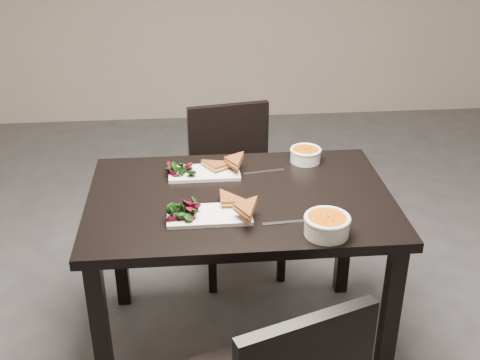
# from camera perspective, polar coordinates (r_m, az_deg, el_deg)

# --- Properties ---
(ground) EXTENTS (5.00, 5.00, 0.00)m
(ground) POSITION_cam_1_polar(r_m,az_deg,el_deg) (3.08, 3.80, -10.66)
(ground) COLOR #47474C
(ground) RESTS_ON ground
(table) EXTENTS (1.20, 0.80, 0.75)m
(table) POSITION_cam_1_polar(r_m,az_deg,el_deg) (2.41, 0.00, -3.57)
(table) COLOR black
(table) RESTS_ON ground
(chair_far) EXTENTS (0.49, 0.49, 0.85)m
(chair_far) POSITION_cam_1_polar(r_m,az_deg,el_deg) (3.08, -0.56, 0.08)
(chair_far) COLOR black
(chair_far) RESTS_ON ground
(plate_near) EXTENTS (0.31, 0.16, 0.02)m
(plate_near) POSITION_cam_1_polar(r_m,az_deg,el_deg) (2.22, -2.91, -3.37)
(plate_near) COLOR white
(plate_near) RESTS_ON table
(sandwich_near) EXTENTS (0.16, 0.12, 0.05)m
(sandwich_near) POSITION_cam_1_polar(r_m,az_deg,el_deg) (2.22, -1.27, -2.36)
(sandwich_near) COLOR #A65122
(sandwich_near) RESTS_ON plate_near
(salad_near) EXTENTS (0.10, 0.09, 0.04)m
(salad_near) POSITION_cam_1_polar(r_m,az_deg,el_deg) (2.21, -5.53, -2.82)
(salad_near) COLOR black
(salad_near) RESTS_ON plate_near
(soup_bowl_near) EXTENTS (0.16, 0.16, 0.07)m
(soup_bowl_near) POSITION_cam_1_polar(r_m,az_deg,el_deg) (2.12, 8.27, -4.17)
(soup_bowl_near) COLOR white
(soup_bowl_near) RESTS_ON table
(cutlery_near) EXTENTS (0.18, 0.03, 0.00)m
(cutlery_near) POSITION_cam_1_polar(r_m,az_deg,el_deg) (2.19, 4.46, -4.03)
(cutlery_near) COLOR silver
(cutlery_near) RESTS_ON table
(plate_far) EXTENTS (0.30, 0.15, 0.01)m
(plate_far) POSITION_cam_1_polar(r_m,az_deg,el_deg) (2.54, -3.41, 0.68)
(plate_far) COLOR white
(plate_far) RESTS_ON table
(sandwich_far) EXTENTS (0.19, 0.17, 0.05)m
(sandwich_far) POSITION_cam_1_polar(r_m,az_deg,el_deg) (2.51, -1.93, 1.24)
(sandwich_far) COLOR #A65122
(sandwich_far) RESTS_ON plate_far
(salad_far) EXTENTS (0.09, 0.08, 0.04)m
(salad_far) POSITION_cam_1_polar(r_m,az_deg,el_deg) (2.52, -5.70, 1.15)
(salad_far) COLOR black
(salad_far) RESTS_ON plate_far
(soup_bowl_far) EXTENTS (0.14, 0.14, 0.06)m
(soup_bowl_far) POSITION_cam_1_polar(r_m,az_deg,el_deg) (2.65, 6.25, 2.47)
(soup_bowl_far) COLOR white
(soup_bowl_far) RESTS_ON table
(cutlery_far) EXTENTS (0.18, 0.04, 0.00)m
(cutlery_far) POSITION_cam_1_polar(r_m,az_deg,el_deg) (2.56, 2.28, 0.79)
(cutlery_far) COLOR silver
(cutlery_far) RESTS_ON table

